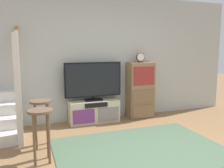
{
  "coord_description": "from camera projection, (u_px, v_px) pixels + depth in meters",
  "views": [
    {
      "loc": [
        -1.6,
        -2.49,
        1.55
      ],
      "look_at": [
        -0.07,
        1.71,
        0.88
      ],
      "focal_mm": 37.57,
      "sensor_mm": 36.0,
      "label": 1
    }
  ],
  "objects": [
    {
      "name": "ground_plane",
      "position": [
        161.0,
        168.0,
        3.09
      ],
      "size": [
        20.0,
        20.0,
        0.0
      ],
      "primitive_type": "plane",
      "color": "olive"
    },
    {
      "name": "back_wall",
      "position": [
        103.0,
        58.0,
        5.17
      ],
      "size": [
        6.4,
        0.12,
        2.7
      ],
      "primitive_type": "cube",
      "color": "#B2B7B2",
      "rests_on": "ground_plane"
    },
    {
      "name": "area_rug",
      "position": [
        141.0,
        149.0,
        3.64
      ],
      "size": [
        2.6,
        1.8,
        0.01
      ],
      "primitive_type": "cube",
      "color": "#4C664C",
      "rests_on": "ground_plane"
    },
    {
      "name": "media_console",
      "position": [
        94.0,
        111.0,
        4.99
      ],
      "size": [
        1.06,
        0.38,
        0.47
      ],
      "color": "beige",
      "rests_on": "ground_plane"
    },
    {
      "name": "television",
      "position": [
        93.0,
        80.0,
        4.91
      ],
      "size": [
        1.21,
        0.22,
        0.81
      ],
      "color": "black",
      "rests_on": "media_console"
    },
    {
      "name": "side_cabinet",
      "position": [
        140.0,
        90.0,
        5.31
      ],
      "size": [
        0.58,
        0.38,
        1.25
      ],
      "color": "#93704C",
      "rests_on": "ground_plane"
    },
    {
      "name": "desk_clock",
      "position": [
        140.0,
        58.0,
        5.18
      ],
      "size": [
        0.19,
        0.08,
        0.22
      ],
      "color": "#4C3823",
      "rests_on": "side_cabinet"
    },
    {
      "name": "bar_stool_near",
      "position": [
        41.0,
        124.0,
        3.18
      ],
      "size": [
        0.34,
        0.34,
        0.74
      ],
      "color": "brown",
      "rests_on": "ground_plane"
    },
    {
      "name": "bar_stool_far",
      "position": [
        41.0,
        113.0,
        3.69
      ],
      "size": [
        0.34,
        0.34,
        0.75
      ],
      "color": "brown",
      "rests_on": "ground_plane"
    }
  ]
}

